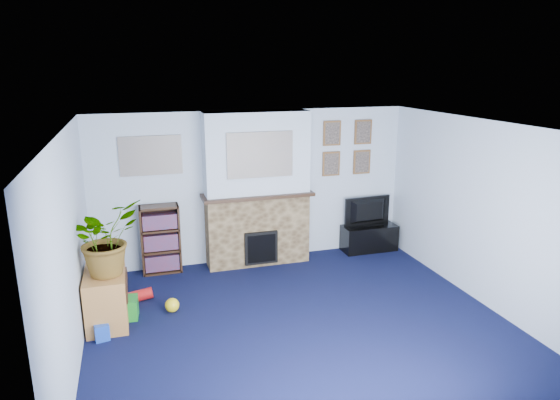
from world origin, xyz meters
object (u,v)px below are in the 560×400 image
object	(u,v)px
television	(370,212)
bookshelf	(161,241)
tv_stand	(369,237)
sideboard	(106,295)

from	to	relation	value
television	bookshelf	world-z (taller)	bookshelf
tv_stand	television	size ratio (longest dim) A/B	1.11
tv_stand	sideboard	size ratio (longest dim) A/B	1.09
tv_stand	bookshelf	bearing A→B (deg)	178.73
television	bookshelf	bearing A→B (deg)	-4.70
tv_stand	television	distance (m)	0.45
tv_stand	sideboard	distance (m)	4.39
television	sideboard	size ratio (longest dim) A/B	0.98
bookshelf	sideboard	world-z (taller)	bookshelf
tv_stand	bookshelf	size ratio (longest dim) A/B	0.88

